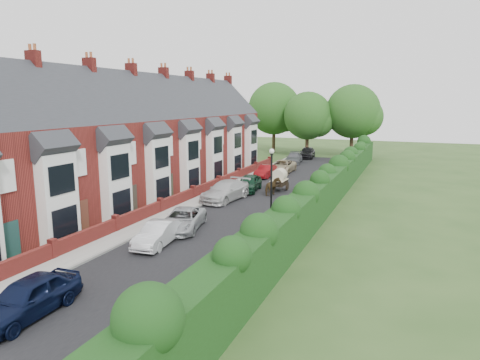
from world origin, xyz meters
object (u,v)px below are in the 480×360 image
object	(u,v)px
car_beige	(282,166)
horse_cart	(279,178)
lamppost	(271,179)
car_grey	(294,158)
car_white	(225,191)
car_green	(249,183)
car_silver_a	(158,234)
car_silver_b	(183,220)
horse	(273,187)
car_navy	(28,298)
car_black	(307,152)
car_red	(266,171)

from	to	relation	value
car_beige	horse_cart	distance (m)	10.05
lamppost	car_grey	world-z (taller)	lamppost
car_white	car_green	size ratio (longest dim) A/B	1.24
car_silver_a	car_silver_b	bearing A→B (deg)	87.29
car_silver_b	horse	world-z (taller)	horse
car_silver_a	lamppost	bearing A→B (deg)	39.32
car_navy	car_silver_a	bearing A→B (deg)	88.01
car_black	lamppost	bearing A→B (deg)	-85.44
car_white	horse_cart	size ratio (longest dim) A/B	1.92
lamppost	car_white	distance (m)	9.13
lamppost	car_silver_b	distance (m)	6.13
car_navy	car_black	size ratio (longest dim) A/B	0.94
car_silver_b	horse_cart	xyz separation A→B (m)	(2.15, 13.52, 0.50)
car_navy	car_white	xyz separation A→B (m)	(-0.95, 20.20, 0.04)
car_silver_b	car_black	size ratio (longest dim) A/B	1.02
car_silver_b	horse	distance (m)	11.81
car_green	car_black	xyz separation A→B (m)	(-0.47, 24.14, 0.05)
car_silver_a	car_black	world-z (taller)	car_black
car_navy	horse_cart	world-z (taller)	horse_cart
lamppost	horse_cart	bearing A→B (deg)	104.67
car_black	horse	world-z (taller)	car_black
lamppost	horse_cart	size ratio (longest dim) A/B	1.83
car_white	car_green	distance (m)	4.08
car_beige	horse_cart	bearing A→B (deg)	-75.91
car_green	car_beige	distance (m)	10.76
car_red	car_black	distance (m)	16.81
car_red	car_grey	bearing A→B (deg)	92.68
car_silver_a	horse_cart	bearing A→B (deg)	77.28
car_silver_b	car_black	xyz separation A→B (m)	(-0.82, 36.58, 0.13)
car_silver_b	car_navy	bearing A→B (deg)	-103.21
car_silver_b	car_green	size ratio (longest dim) A/B	1.09
car_red	horse_cart	bearing A→B (deg)	-58.97
car_beige	lamppost	bearing A→B (deg)	-76.26
car_silver_a	car_black	xyz separation A→B (m)	(-0.99, 39.64, 0.14)
car_white	car_green	xyz separation A→B (m)	(0.48, 4.06, -0.04)
car_silver_a	car_white	bearing A→B (deg)	89.09
car_navy	car_green	bearing A→B (deg)	89.49
lamppost	car_green	distance (m)	12.10
horse_cart	car_black	bearing A→B (deg)	97.34
car_red	car_beige	size ratio (longest dim) A/B	0.77
car_white	car_beige	size ratio (longest dim) A/B	1.07
horse	horse_cart	distance (m)	1.96
car_silver_b	lamppost	bearing A→B (deg)	7.18
car_silver_b	car_beige	size ratio (longest dim) A/B	0.93
car_white	horse	bearing A→B (deg)	54.22
car_beige	car_black	distance (m)	13.38
car_green	car_red	xyz separation A→B (m)	(-0.87, 7.34, -0.10)
car_navy	car_silver_b	xyz separation A→B (m)	(-0.11, 11.82, -0.09)
horse	car_navy	bearing A→B (deg)	95.00
car_grey	car_silver_b	bearing A→B (deg)	-94.80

